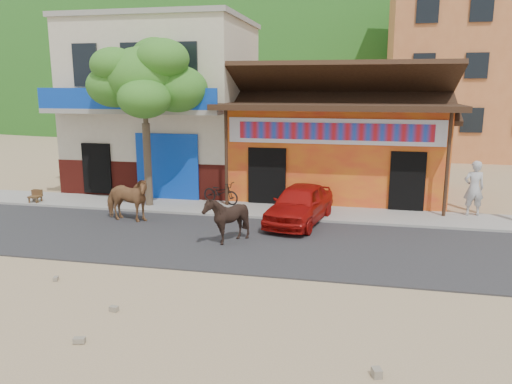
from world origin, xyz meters
TOP-DOWN VIEW (x-y plane):
  - ground at (0.00, 0.00)m, footprint 120.00×120.00m
  - road at (0.00, 2.50)m, footprint 60.00×5.00m
  - sidewalk at (0.00, 6.00)m, footprint 60.00×2.00m
  - dance_club at (2.00, 10.00)m, footprint 8.00×6.00m
  - cafe_building at (-5.50, 10.00)m, footprint 7.00×6.00m
  - apartment_front at (9.00, 24.00)m, footprint 9.00×9.00m
  - hillside at (0.00, 70.00)m, footprint 100.00×40.00m
  - tree at (-4.60, 5.80)m, footprint 3.00×3.00m
  - cow_tan at (-4.49, 3.81)m, footprint 1.85×1.01m
  - cow_dark at (-0.67, 2.26)m, footprint 1.48×1.37m
  - red_car at (1.10, 4.80)m, footprint 2.18×3.95m
  - scooter at (-2.08, 6.57)m, footprint 1.65×1.06m
  - pedestrian at (6.75, 6.70)m, footprint 0.74×0.54m
  - cafe_chair_left at (-9.00, 5.30)m, footprint 0.46×0.46m
  - cafe_chair_right at (-9.00, 5.30)m, footprint 0.42×0.42m

SIDE VIEW (x-z plane):
  - ground at x=0.00m, z-range 0.00..0.00m
  - road at x=0.00m, z-range 0.00..0.04m
  - sidewalk at x=0.00m, z-range 0.00..0.12m
  - cafe_chair_left at x=-9.00m, z-range 0.12..0.94m
  - scooter at x=-2.08m, z-range 0.12..0.94m
  - cafe_chair_right at x=-9.00m, z-range 0.12..0.98m
  - red_car at x=1.10m, z-range 0.04..1.31m
  - cow_dark at x=-0.67m, z-range 0.04..1.45m
  - cow_tan at x=-4.49m, z-range 0.04..1.53m
  - pedestrian at x=6.75m, z-range 0.12..1.99m
  - dance_club at x=2.00m, z-range 0.00..3.60m
  - tree at x=-4.60m, z-range 0.12..6.12m
  - cafe_building at x=-5.50m, z-range 0.00..7.00m
  - apartment_front at x=9.00m, z-range 0.00..12.00m
  - hillside at x=0.00m, z-range 0.00..24.00m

